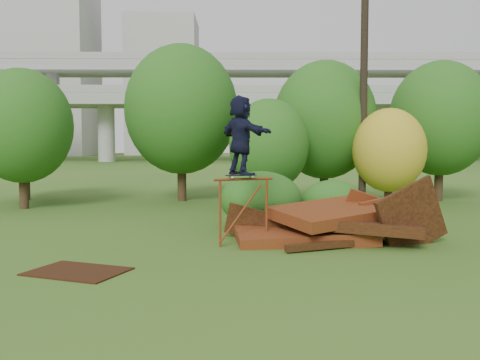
{
  "coord_description": "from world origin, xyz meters",
  "views": [
    {
      "loc": [
        -0.91,
        -10.96,
        2.51
      ],
      "look_at": [
        -0.8,
        2.0,
        1.6
      ],
      "focal_mm": 40.0,
      "sensor_mm": 36.0,
      "label": 1
    }
  ],
  "objects_px": {
    "flat_plate": "(77,271)",
    "utility_pole": "(364,67)",
    "scrap_pile": "(331,225)",
    "skater": "(241,135)"
  },
  "relations": [
    {
      "from": "flat_plate",
      "to": "utility_pole",
      "type": "height_order",
      "value": "utility_pole"
    },
    {
      "from": "scrap_pile",
      "to": "utility_pole",
      "type": "height_order",
      "value": "utility_pole"
    },
    {
      "from": "skater",
      "to": "utility_pole",
      "type": "xyz_separation_m",
      "value": [
        4.74,
        7.51,
        2.68
      ]
    },
    {
      "from": "utility_pole",
      "to": "skater",
      "type": "bearing_deg",
      "value": -122.25
    },
    {
      "from": "skater",
      "to": "flat_plate",
      "type": "xyz_separation_m",
      "value": [
        -3.2,
        -2.69,
        -2.67
      ]
    },
    {
      "from": "scrap_pile",
      "to": "skater",
      "type": "xyz_separation_m",
      "value": [
        -2.29,
        -0.56,
        2.27
      ]
    },
    {
      "from": "flat_plate",
      "to": "skater",
      "type": "bearing_deg",
      "value": 40.08
    },
    {
      "from": "scrap_pile",
      "to": "skater",
      "type": "relative_size",
      "value": 2.97
    },
    {
      "from": "flat_plate",
      "to": "scrap_pile",
      "type": "bearing_deg",
      "value": 30.63
    },
    {
      "from": "skater",
      "to": "flat_plate",
      "type": "distance_m",
      "value": 4.96
    }
  ]
}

